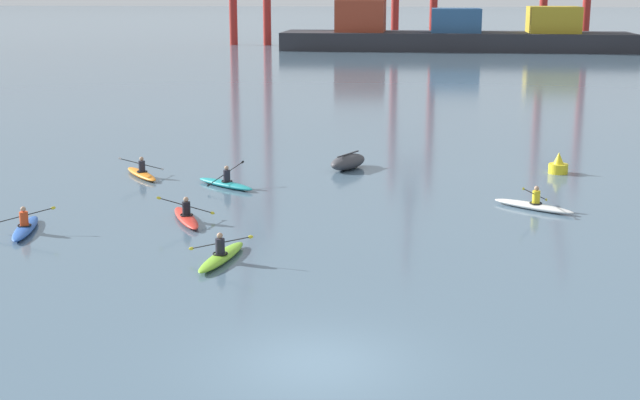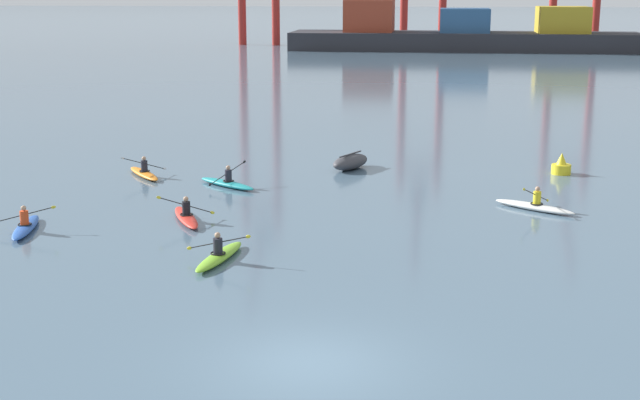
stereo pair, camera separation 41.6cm
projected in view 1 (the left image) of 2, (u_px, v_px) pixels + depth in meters
ground_plane at (317, 363)px, 20.45m from camera, size 800.00×800.00×0.00m
container_barge at (453, 34)px, 122.88m from camera, size 47.86×10.43×6.83m
capsized_dinghy at (348, 162)px, 42.30m from camera, size 2.10×2.82×0.76m
channel_buoy at (558, 166)px, 41.33m from camera, size 0.90×0.90×1.00m
kayak_orange at (142, 173)px, 40.59m from camera, size 2.54×3.07×1.04m
kayak_teal at (226, 183)px, 38.54m from camera, size 3.11×2.48×1.05m
kayak_blue at (25, 227)px, 31.43m from camera, size 2.19×3.45×0.95m
kayak_lime at (221, 256)px, 28.09m from camera, size 2.21×3.45×0.96m
kayak_white at (534, 205)px, 34.63m from camera, size 3.15×2.40×1.08m
kayak_red at (186, 217)px, 32.86m from camera, size 2.05×3.31×1.06m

